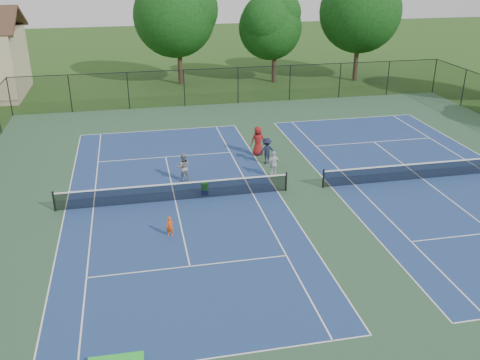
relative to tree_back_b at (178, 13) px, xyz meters
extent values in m
plane|color=#234716|center=(4.00, -26.00, -6.60)|extent=(140.00, 140.00, 0.00)
cube|color=#2E5139|center=(4.00, -26.00, -6.59)|extent=(36.00, 36.00, 0.01)
cube|color=navy|center=(-3.00, -26.00, -6.59)|extent=(10.97, 23.77, 0.00)
cube|color=white|center=(-3.00, -14.12, -6.58)|extent=(10.97, 0.06, 0.00)
cube|color=white|center=(-3.00, -37.89, -6.58)|extent=(10.97, 0.06, 0.00)
cube|color=white|center=(-8.48, -26.00, -6.58)|extent=(0.06, 23.77, 0.00)
cube|color=white|center=(2.49, -26.00, -6.58)|extent=(0.06, 23.77, 0.00)
cube|color=white|center=(-7.12, -26.00, -6.58)|extent=(0.06, 23.77, 0.00)
cube|color=white|center=(1.12, -26.00, -6.58)|extent=(0.06, 23.77, 0.00)
cube|color=white|center=(-3.00, -19.60, -6.58)|extent=(8.23, 0.06, 0.00)
cube|color=white|center=(-3.00, -32.40, -6.58)|extent=(8.23, 0.06, 0.00)
cube|color=white|center=(-3.00, -26.00, -6.58)|extent=(0.06, 12.80, 0.00)
cylinder|color=black|center=(-8.95, -26.00, -6.06)|extent=(0.10, 0.10, 1.07)
cylinder|color=black|center=(2.95, -26.00, -6.06)|extent=(0.10, 0.10, 1.07)
cube|color=black|center=(-3.00, -26.00, -6.13)|extent=(11.90, 0.01, 0.90)
cube|color=white|center=(-3.00, -26.00, -5.65)|extent=(11.90, 0.04, 0.07)
cube|color=navy|center=(11.00, -26.00, -6.59)|extent=(10.97, 23.77, 0.00)
cube|color=white|center=(11.00, -14.12, -6.58)|extent=(10.97, 0.06, 0.00)
cube|color=white|center=(5.51, -26.00, -6.58)|extent=(0.06, 23.77, 0.00)
cube|color=white|center=(6.88, -26.00, -6.58)|extent=(0.06, 23.77, 0.00)
cube|color=white|center=(11.00, -19.60, -6.58)|extent=(8.23, 0.06, 0.00)
cube|color=white|center=(11.00, -26.00, -6.58)|extent=(0.06, 12.80, 0.00)
cylinder|color=black|center=(5.05, -26.00, -6.06)|extent=(0.10, 0.10, 1.07)
cube|color=black|center=(11.00, -26.00, -6.13)|extent=(11.90, 0.01, 0.90)
cube|color=white|center=(11.00, -26.00, -5.65)|extent=(11.90, 0.04, 0.07)
cylinder|color=black|center=(-14.00, -8.00, -5.10)|extent=(0.08, 0.08, 3.00)
cylinder|color=black|center=(-9.50, -8.00, -5.10)|extent=(0.08, 0.08, 3.00)
cylinder|color=black|center=(-5.00, -8.00, -5.10)|extent=(0.08, 0.08, 3.00)
cylinder|color=black|center=(-0.50, -8.00, -5.10)|extent=(0.08, 0.08, 3.00)
cylinder|color=black|center=(4.00, -8.00, -5.10)|extent=(0.08, 0.08, 3.00)
cylinder|color=black|center=(8.50, -8.00, -5.10)|extent=(0.08, 0.08, 3.00)
cylinder|color=black|center=(13.00, -8.00, -5.10)|extent=(0.08, 0.08, 3.00)
cylinder|color=black|center=(17.50, -8.00, -5.10)|extent=(0.08, 0.08, 3.00)
cylinder|color=black|center=(22.00, -8.00, -5.10)|extent=(0.08, 0.08, 3.00)
cylinder|color=black|center=(22.00, -12.50, -5.10)|extent=(0.08, 0.08, 3.00)
cube|color=black|center=(4.00, -8.00, -5.10)|extent=(36.00, 0.01, 3.00)
cube|color=black|center=(4.00, -8.00, -3.60)|extent=(36.00, 0.05, 0.05)
cylinder|color=#2D2116|center=(0.00, 0.00, -4.53)|extent=(0.44, 0.44, 4.14)
sphere|color=black|center=(0.00, 0.00, -0.37)|extent=(7.60, 7.60, 7.60)
sphere|color=black|center=(0.00, 0.00, 0.26)|extent=(6.23, 6.23, 6.23)
sphere|color=black|center=(0.00, 0.00, 0.88)|extent=(4.86, 4.86, 4.86)
cylinder|color=#2D2116|center=(9.00, -1.00, -4.89)|extent=(0.44, 0.44, 3.42)
sphere|color=black|center=(9.00, -1.00, -1.53)|extent=(6.00, 6.00, 6.00)
sphere|color=black|center=(9.00, -1.00, -0.82)|extent=(4.92, 4.92, 4.92)
sphere|color=black|center=(9.00, -1.00, -0.12)|extent=(3.84, 3.84, 3.84)
cylinder|color=#2D2116|center=(17.00, -2.00, -4.44)|extent=(0.44, 0.44, 4.32)
sphere|color=black|center=(17.00, -2.00, -0.13)|extent=(7.80, 7.80, 7.80)
sphere|color=black|center=(17.00, -2.00, 0.48)|extent=(6.40, 6.40, 6.40)
imported|color=#EF510F|center=(-3.56, -29.68, -6.12)|extent=(0.39, 0.29, 0.96)
imported|color=gray|center=(-2.27, -23.50, -5.78)|extent=(0.82, 0.65, 1.62)
imported|color=silver|center=(2.79, -24.00, -5.81)|extent=(0.98, 0.58, 1.56)
imported|color=#171B33|center=(2.93, -21.88, -5.79)|extent=(1.09, 0.69, 1.62)
imported|color=maroon|center=(2.75, -20.36, -5.67)|extent=(0.95, 0.66, 1.85)
cube|color=navy|center=(-1.39, -25.60, -6.45)|extent=(0.42, 0.38, 0.30)
cube|color=green|center=(-1.39, -25.60, -6.11)|extent=(0.41, 0.38, 0.37)
camera|label=1|loc=(-4.79, -51.11, 5.37)|focal=40.00mm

